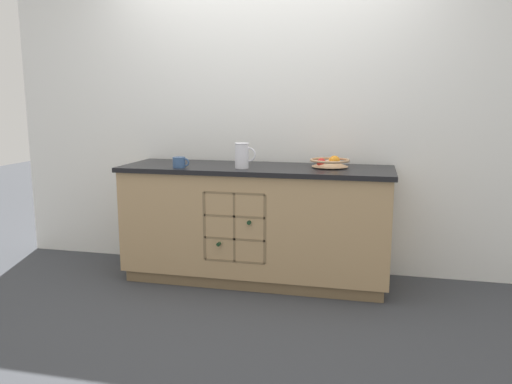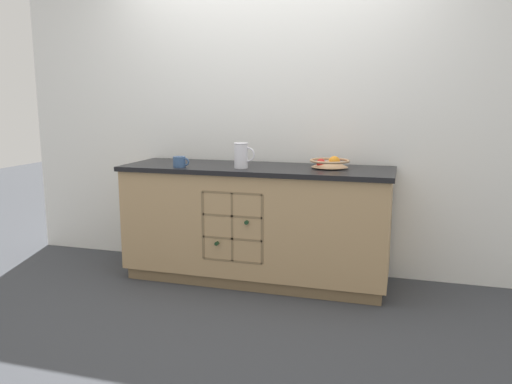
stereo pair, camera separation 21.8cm
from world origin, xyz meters
TOP-DOWN VIEW (x-y plane):
  - ground_plane at (0.00, 0.00)m, footprint 14.00×14.00m
  - back_wall at (0.00, 0.37)m, footprint 4.40×0.06m
  - kitchen_island at (-0.00, -0.00)m, footprint 2.02×0.65m
  - fruit_bowl at (0.55, 0.06)m, footprint 0.29×0.29m
  - white_pitcher at (-0.07, -0.12)m, footprint 0.16×0.10m
  - ceramic_mug at (-0.53, -0.20)m, footprint 0.13×0.09m

SIDE VIEW (x-z plane):
  - ground_plane at x=0.00m, z-range 0.00..0.00m
  - kitchen_island at x=0.00m, z-range 0.01..0.89m
  - ceramic_mug at x=-0.53m, z-range 0.88..0.96m
  - fruit_bowl at x=0.55m, z-range 0.88..0.97m
  - white_pitcher at x=-0.07m, z-range 0.89..1.07m
  - back_wall at x=0.00m, z-range 0.00..2.55m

